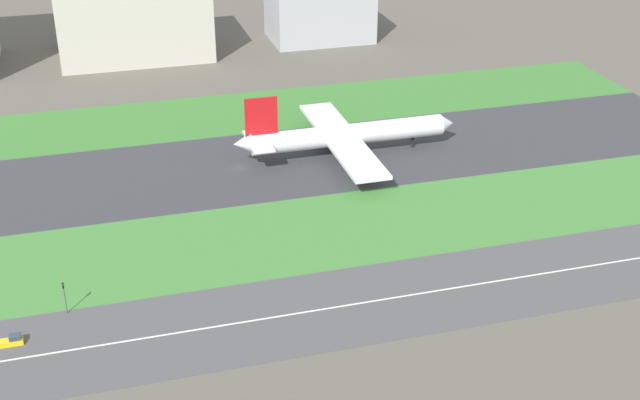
% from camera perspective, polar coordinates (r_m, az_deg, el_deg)
% --- Properties ---
extents(ground_plane, '(800.00, 800.00, 0.00)m').
position_cam_1_polar(ground_plane, '(238.92, -5.30, 2.16)').
color(ground_plane, '#5B564C').
extents(runway, '(280.00, 46.00, 0.10)m').
position_cam_1_polar(runway, '(238.90, -5.31, 2.18)').
color(runway, '#38383D').
rests_on(runway, ground_plane).
extents(grass_median_north, '(280.00, 36.00, 0.10)m').
position_cam_1_polar(grass_median_north, '(276.19, -6.96, 5.60)').
color(grass_median_north, '#3D7A33').
rests_on(grass_median_north, ground_plane).
extents(grass_median_south, '(280.00, 36.00, 0.10)m').
position_cam_1_polar(grass_median_south, '(203.06, -3.06, -2.49)').
color(grass_median_south, '#427F38').
rests_on(grass_median_south, ground_plane).
extents(highway, '(280.00, 28.00, 0.10)m').
position_cam_1_polar(highway, '(176.64, -0.67, -7.41)').
color(highway, '#4C4C4F').
rests_on(highway, ground_plane).
extents(highway_centerline, '(266.00, 0.50, 0.01)m').
position_cam_1_polar(highway_centerline, '(176.61, -0.67, -7.40)').
color(highway_centerline, silver).
rests_on(highway_centerline, highway).
extents(airliner, '(65.00, 56.00, 19.70)m').
position_cam_1_polar(airliner, '(242.93, 1.53, 4.31)').
color(airliner, white).
rests_on(airliner, runway).
extents(car_0, '(4.40, 1.80, 2.00)m').
position_cam_1_polar(car_0, '(177.24, -19.74, -8.78)').
color(car_0, yellow).
rests_on(car_0, highway).
extents(traffic_light, '(0.36, 0.50, 7.20)m').
position_cam_1_polar(traffic_light, '(181.24, -16.59, -6.11)').
color(traffic_light, '#4C4C51').
rests_on(traffic_light, highway).
extents(hangar_building, '(55.79, 39.79, 27.39)m').
position_cam_1_polar(hangar_building, '(339.41, -12.32, 11.68)').
color(hangar_building, beige).
rests_on(hangar_building, ground_plane).
extents(office_tower, '(39.59, 27.62, 25.47)m').
position_cam_1_polar(office_tower, '(351.69, -0.03, 12.65)').
color(office_tower, '#B2B2B7').
rests_on(office_tower, ground_plane).
extents(fuel_tank_west, '(18.06, 18.06, 14.40)m').
position_cam_1_polar(fuel_tank_west, '(384.24, -13.92, 12.27)').
color(fuel_tank_west, silver).
rests_on(fuel_tank_west, ground_plane).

